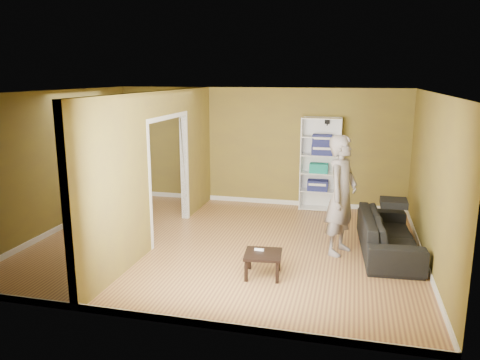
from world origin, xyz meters
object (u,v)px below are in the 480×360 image
sofa (389,228)px  chair_far (129,189)px  person (342,185)px  bookshelf (321,164)px  chair_left (79,198)px  coffee_table (263,256)px  dining_table (109,187)px  chair_near (98,206)px

sofa → chair_far: bearing=74.3°
person → bookshelf: (-0.52, 2.57, -0.14)m
person → chair_far: size_ratio=2.27×
chair_left → chair_far: 1.03m
sofa → chair_far: (-5.19, 1.09, 0.09)m
person → coffee_table: person is taller
coffee_table → chair_far: chair_far is taller
dining_table → chair_left: (-0.68, -0.06, -0.25)m
chair_near → chair_far: bearing=70.2°
coffee_table → sofa: bearing=37.7°
sofa → person: (-0.78, -0.20, 0.73)m
chair_far → chair_near: bearing=102.9°
coffee_table → chair_left: size_ratio=0.60×
coffee_table → dining_table: bearing=151.2°
person → chair_near: person is taller
sofa → coffee_table: 2.30m
bookshelf → chair_near: (-3.91, -2.48, -0.53)m
sofa → person: 1.08m
bookshelf → dining_table: bookshelf is taller
dining_table → chair_near: bearing=-80.9°
dining_table → chair_left: size_ratio=1.39×
sofa → chair_left: (-5.99, 0.46, 0.02)m
bookshelf → dining_table: (-4.02, -1.85, -0.31)m
bookshelf → chair_far: size_ratio=1.98×
dining_table → chair_near: chair_near is taller
chair_left → person: bearing=91.1°
person → coffee_table: (-1.04, -1.21, -0.84)m
bookshelf → coffee_table: bearing=-97.8°
chair_left → chair_far: (0.80, 0.63, 0.07)m
coffee_table → chair_far: bearing=143.4°
coffee_table → dining_table: 4.01m
person → chair_left: bearing=104.2°
chair_left → chair_far: bearing=136.5°
chair_left → sofa: bearing=93.9°
sofa → chair_left: 6.01m
person → bookshelf: size_ratio=1.14×
chair_near → sofa: bearing=-17.3°
person → chair_far: 4.64m
dining_table → chair_far: size_ratio=1.21×
person → chair_left: person is taller
sofa → dining_table: sofa is taller
coffee_table → dining_table: size_ratio=0.43×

